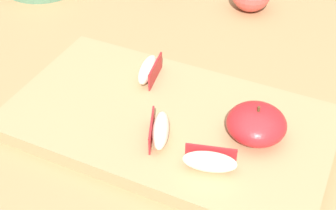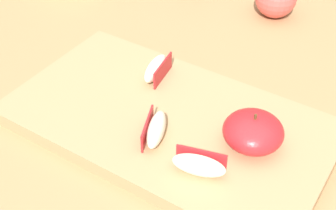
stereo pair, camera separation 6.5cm
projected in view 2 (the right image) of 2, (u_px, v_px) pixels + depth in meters
The scene contains 6 objects.
dining_table at pixel (207, 158), 0.76m from camera, with size 1.35×0.99×0.76m.
cutting_board at pixel (168, 122), 0.67m from camera, with size 0.45×0.25×0.02m.
apple_half_skin_up at pixel (253, 131), 0.61m from camera, with size 0.08×0.08×0.05m.
apple_wedge_near_knife at pixel (156, 69), 0.72m from camera, with size 0.03×0.07×0.03m.
apple_wedge_back at pixel (156, 129), 0.62m from camera, with size 0.05×0.07×0.03m.
apple_wedge_middle at pixel (199, 165), 0.57m from camera, with size 0.07×0.04×0.03m.
Camera 2 is at (0.23, -0.47, 1.22)m, focal length 50.60 mm.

